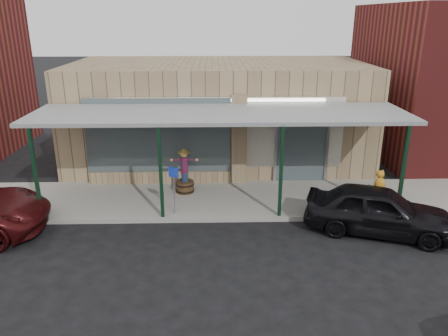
{
  "coord_description": "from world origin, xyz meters",
  "views": [
    {
      "loc": [
        -0.22,
        -10.11,
        6.02
      ],
      "look_at": [
        0.1,
        2.6,
        1.57
      ],
      "focal_mm": 35.0,
      "sensor_mm": 36.0,
      "label": 1
    }
  ],
  "objects_px": {
    "barrel_pumpkin": "(368,196)",
    "handicap_sign": "(174,184)",
    "barrel_scarecrow": "(185,178)",
    "parked_sedan": "(378,210)"
  },
  "relations": [
    {
      "from": "barrel_pumpkin",
      "to": "barrel_scarecrow",
      "type": "bearing_deg",
      "value": 169.56
    },
    {
      "from": "parked_sedan",
      "to": "barrel_pumpkin",
      "type": "bearing_deg",
      "value": 8.76
    },
    {
      "from": "barrel_scarecrow",
      "to": "handicap_sign",
      "type": "relative_size",
      "value": 1.05
    },
    {
      "from": "barrel_scarecrow",
      "to": "barrel_pumpkin",
      "type": "height_order",
      "value": "barrel_scarecrow"
    },
    {
      "from": "barrel_pumpkin",
      "to": "parked_sedan",
      "type": "height_order",
      "value": "parked_sedan"
    },
    {
      "from": "handicap_sign",
      "to": "parked_sedan",
      "type": "bearing_deg",
      "value": 11.02
    },
    {
      "from": "barrel_scarecrow",
      "to": "handicap_sign",
      "type": "bearing_deg",
      "value": -83.59
    },
    {
      "from": "handicap_sign",
      "to": "barrel_pumpkin",
      "type": "bearing_deg",
      "value": 27.18
    },
    {
      "from": "barrel_scarecrow",
      "to": "parked_sedan",
      "type": "distance_m",
      "value": 6.43
    },
    {
      "from": "barrel_pumpkin",
      "to": "handicap_sign",
      "type": "distance_m",
      "value": 6.37
    }
  ]
}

